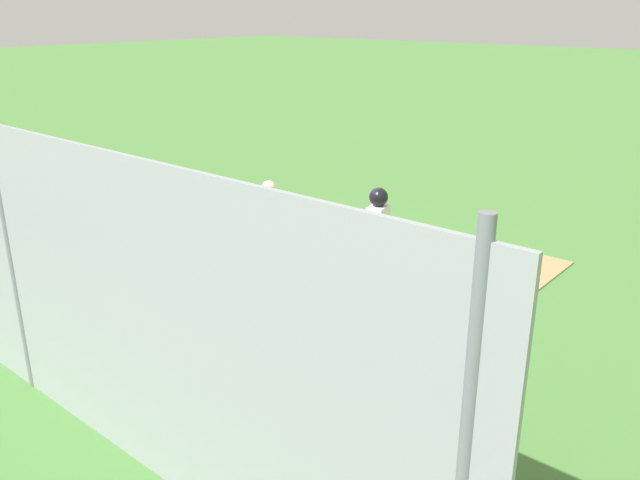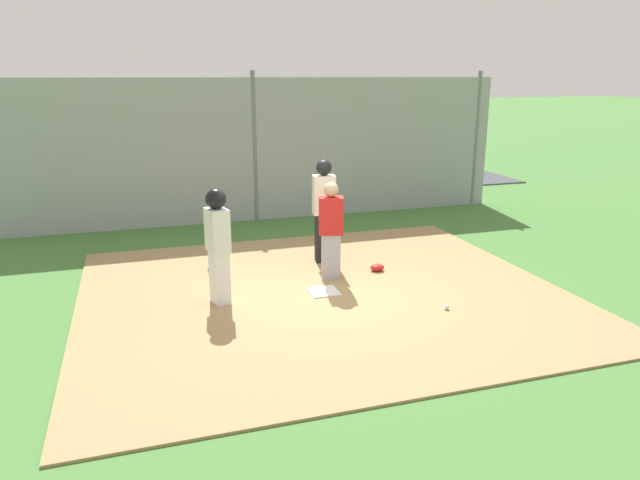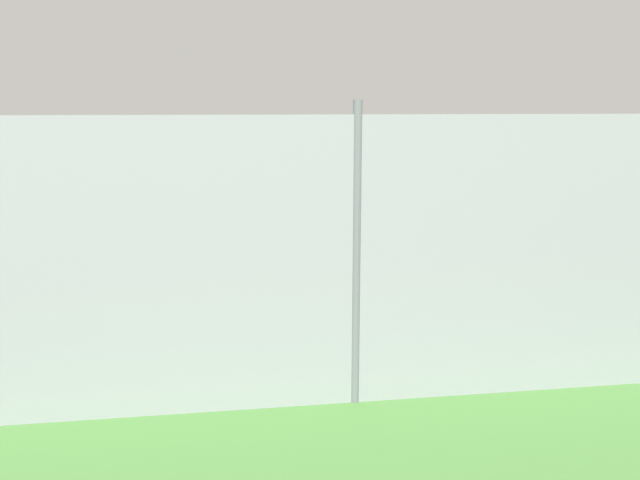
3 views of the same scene
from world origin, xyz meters
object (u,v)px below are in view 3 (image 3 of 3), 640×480
at_px(catcher, 287,247).
at_px(baseball_bat, 392,295).
at_px(home_plate, 301,283).
at_px(umpire, 282,250).
at_px(runner, 385,230).
at_px(catcher_mask, 238,293).
at_px(baseball, 221,269).

height_order(catcher, baseball_bat, catcher).
relative_size(home_plate, umpire, 0.24).
bearing_deg(umpire, runner, -47.66).
relative_size(catcher, umpire, 0.88).
distance_m(runner, catcher_mask, 2.97).
relative_size(catcher, catcher_mask, 6.66).
bearing_deg(catcher, catcher_mask, 112.82).
bearing_deg(home_plate, baseball_bat, -38.21).
xyz_separation_m(umpire, baseball_bat, (1.94, 0.34, -0.94)).
relative_size(umpire, baseball, 24.64).
height_order(umpire, catcher_mask, umpire).
distance_m(baseball_bat, baseball, 3.73).
relative_size(home_plate, baseball_bat, 0.56).
height_order(baseball_bat, catcher_mask, catcher_mask).
relative_size(umpire, catcher_mask, 7.60).
xyz_separation_m(catcher, baseball_bat, (1.76, -0.57, -0.80)).
xyz_separation_m(umpire, runner, (2.05, 1.42, 0.01)).
bearing_deg(catcher, baseball, 48.15).
distance_m(home_plate, baseball_bat, 1.85).
xyz_separation_m(home_plate, catcher_mask, (-1.19, -0.69, 0.05)).
distance_m(umpire, baseball_bat, 2.18).
xyz_separation_m(runner, catcher_mask, (-2.76, -0.63, -0.92)).
distance_m(runner, baseball_bat, 1.44).
bearing_deg(catcher, runner, -59.84).
bearing_deg(runner, baseball_bat, 71.44).
bearing_deg(runner, catcher_mask, 0.29).
distance_m(umpire, catcher_mask, 1.39).
relative_size(home_plate, catcher, 0.28).
distance_m(catcher, baseball_bat, 2.02).
bearing_deg(runner, baseball, -35.01).
bearing_deg(baseball_bat, home_plate, -142.00).
relative_size(home_plate, runner, 0.26).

